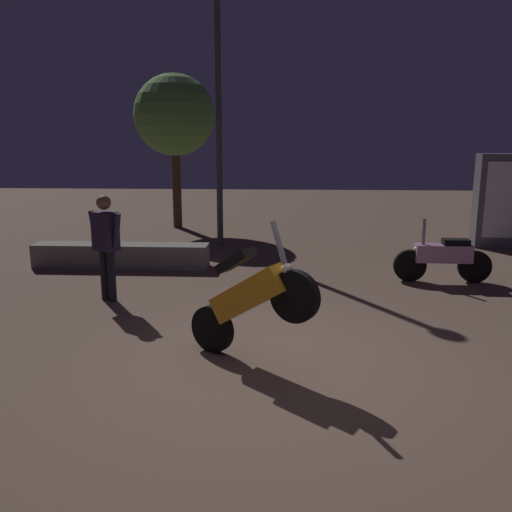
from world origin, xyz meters
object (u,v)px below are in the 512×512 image
at_px(motorcycle_pink_parked_left, 443,257).
at_px(kiosk_billboard, 512,201).
at_px(person_rider_beside, 106,239).
at_px(streetlamp_near, 218,84).
at_px(motorcycle_orange_foreground, 251,298).

bearing_deg(motorcycle_pink_parked_left, kiosk_billboard, -125.54).
bearing_deg(person_rider_beside, kiosk_billboard, -30.56).
bearing_deg(kiosk_billboard, streetlamp_near, 4.43).
height_order(motorcycle_pink_parked_left, person_rider_beside, person_rider_beside).
bearing_deg(kiosk_billboard, person_rider_beside, 33.18).
distance_m(motorcycle_orange_foreground, streetlamp_near, 7.27).
relative_size(person_rider_beside, streetlamp_near, 0.28).
height_order(motorcycle_pink_parked_left, kiosk_billboard, kiosk_billboard).
xyz_separation_m(streetlamp_near, kiosk_billboard, (6.59, 0.18, -2.53)).
xyz_separation_m(motorcycle_orange_foreground, person_rider_beside, (-2.33, 2.22, 0.22)).
bearing_deg(streetlamp_near, motorcycle_orange_foreground, -80.26).
xyz_separation_m(motorcycle_pink_parked_left, person_rider_beside, (-5.43, -1.39, 0.53)).
height_order(motorcycle_orange_foreground, kiosk_billboard, kiosk_billboard).
bearing_deg(streetlamp_near, kiosk_billboard, 1.55).
distance_m(motorcycle_pink_parked_left, person_rider_beside, 5.63).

